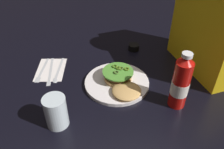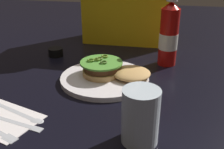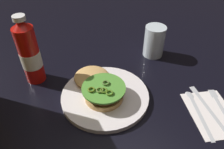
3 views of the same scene
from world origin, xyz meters
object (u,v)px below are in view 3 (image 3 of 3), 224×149
(spoon_utensil, at_px, (196,106))
(ketchup_bottle, at_px, (30,54))
(dinner_plate, at_px, (105,96))
(fork_utensil, at_px, (221,106))
(water_glass, at_px, (154,41))
(napkin, at_px, (212,113))
(burger_sandwich, at_px, (99,86))
(butter_knife, at_px, (207,106))

(spoon_utensil, bearing_deg, ketchup_bottle, 49.74)
(dinner_plate, distance_m, fork_utensil, 0.37)
(water_glass, bearing_deg, spoon_utensil, 172.07)
(dinner_plate, bearing_deg, spoon_utensil, -124.48)
(water_glass, height_order, napkin, water_glass)
(burger_sandwich, distance_m, fork_utensil, 0.39)
(dinner_plate, height_order, fork_utensil, dinner_plate)
(spoon_utensil, bearing_deg, water_glass, -7.93)
(burger_sandwich, height_order, spoon_utensil, burger_sandwich)
(dinner_plate, height_order, butter_knife, dinner_plate)
(butter_knife, bearing_deg, spoon_utensil, 67.00)
(dinner_plate, bearing_deg, butter_knife, -123.24)
(napkin, bearing_deg, ketchup_bottle, 48.46)
(fork_utensil, xyz_separation_m, butter_knife, (0.02, 0.04, 0.00))
(fork_utensil, bearing_deg, butter_knife, 61.53)
(dinner_plate, relative_size, fork_utensil, 1.56)
(ketchup_bottle, distance_m, butter_knife, 0.60)
(burger_sandwich, relative_size, water_glass, 1.81)
(burger_sandwich, xyz_separation_m, butter_knife, (-0.20, -0.28, -0.03))
(ketchup_bottle, relative_size, fork_utensil, 1.34)
(napkin, distance_m, fork_utensil, 0.05)
(ketchup_bottle, xyz_separation_m, napkin, (-0.40, -0.45, -0.11))
(dinner_plate, bearing_deg, ketchup_bottle, 43.47)
(water_glass, bearing_deg, napkin, 177.33)
(napkin, height_order, spoon_utensil, spoon_utensil)
(dinner_plate, height_order, burger_sandwich, burger_sandwich)
(water_glass, relative_size, napkin, 0.69)
(dinner_plate, relative_size, water_glass, 2.27)
(napkin, relative_size, spoon_utensil, 0.97)
(butter_knife, distance_m, spoon_utensil, 0.04)
(butter_knife, bearing_deg, napkin, 167.51)
(dinner_plate, distance_m, burger_sandwich, 0.04)
(dinner_plate, relative_size, napkin, 1.56)
(fork_utensil, relative_size, spoon_utensil, 0.97)
(spoon_utensil, bearing_deg, butter_knife, -113.00)
(ketchup_bottle, bearing_deg, burger_sandwich, -134.51)
(ketchup_bottle, xyz_separation_m, spoon_utensil, (-0.36, -0.43, -0.11))
(burger_sandwich, relative_size, fork_utensil, 1.24)
(dinner_plate, height_order, napkin, dinner_plate)
(fork_utensil, relative_size, butter_knife, 0.85)
(dinner_plate, xyz_separation_m, spoon_utensil, (-0.17, -0.24, -0.00))
(ketchup_bottle, height_order, fork_utensil, ketchup_bottle)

